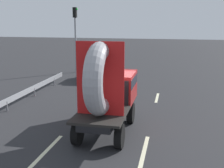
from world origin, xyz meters
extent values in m
plane|color=#28282B|center=(0.00, 0.00, 0.00)|extent=(120.00, 120.00, 0.00)
cylinder|color=black|center=(-1.20, 0.43, 0.49)|extent=(0.28, 0.98, 0.98)
cylinder|color=black|center=(0.50, 0.43, 0.49)|extent=(0.28, 0.98, 0.98)
cylinder|color=black|center=(-1.20, -2.52, 0.49)|extent=(0.28, 0.98, 0.98)
cylinder|color=black|center=(0.50, -2.52, 0.49)|extent=(0.28, 0.98, 0.98)
cube|color=black|center=(-0.35, -0.90, 0.96)|extent=(1.30, 4.84, 0.25)
cube|color=maroon|center=(-0.35, 0.43, 1.76)|extent=(2.00, 2.19, 1.35)
cube|color=black|center=(-0.35, 0.38, 2.06)|extent=(2.02, 2.08, 0.44)
cube|color=black|center=(-0.35, -1.99, 1.13)|extent=(2.00, 2.65, 0.10)
cube|color=black|center=(-0.35, -0.72, 1.73)|extent=(1.80, 0.08, 1.10)
torus|color=#9E9EA3|center=(-0.35, -2.14, 2.63)|extent=(0.74, 2.90, 2.90)
cube|color=red|center=(-0.35, -2.14, 2.63)|extent=(1.90, 0.03, 2.90)
cylinder|color=black|center=(-4.73, 11.56, 0.31)|extent=(0.21, 0.61, 0.61)
cylinder|color=black|center=(-3.24, 11.56, 0.31)|extent=(0.21, 0.61, 0.61)
cylinder|color=black|center=(-4.73, 8.98, 0.31)|extent=(0.21, 0.61, 0.61)
cylinder|color=black|center=(-3.24, 8.98, 0.31)|extent=(0.21, 0.61, 0.61)
cube|color=black|center=(-3.99, 10.27, 0.57)|extent=(1.73, 4.03, 0.53)
cube|color=black|center=(-3.99, 10.18, 1.07)|extent=(1.55, 2.26, 0.48)
cylinder|color=gray|center=(-6.46, 12.99, 2.49)|extent=(0.16, 0.16, 4.98)
cube|color=black|center=(-6.46, 12.99, 5.43)|extent=(0.30, 0.36, 0.90)
sphere|color=#19D833|center=(-6.29, 12.99, 5.71)|extent=(0.20, 0.20, 0.20)
cube|color=gray|center=(-6.31, 2.46, 0.55)|extent=(0.06, 13.03, 0.32)
cylinder|color=slate|center=(-6.31, 0.83, 0.28)|extent=(0.10, 0.10, 0.55)
cylinder|color=slate|center=(-6.31, 4.09, 0.28)|extent=(0.10, 0.10, 0.55)
cylinder|color=slate|center=(-6.31, 7.34, 0.28)|extent=(0.10, 0.10, 0.55)
cube|color=beige|center=(-2.17, -3.30, 0.00)|extent=(0.16, 2.89, 0.01)
cube|color=beige|center=(-2.17, 4.78, 0.00)|extent=(0.16, 2.64, 0.01)
cube|color=beige|center=(1.47, -2.66, 0.00)|extent=(0.16, 2.97, 0.01)
cube|color=beige|center=(1.47, 5.31, 0.00)|extent=(0.16, 2.28, 0.01)
camera|label=1|loc=(2.45, -13.14, 4.94)|focal=47.91mm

